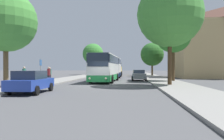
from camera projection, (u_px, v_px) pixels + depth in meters
The scene contains 17 objects.
ground_plane at pixel (103, 86), 21.12m from camera, with size 300.00×300.00×0.00m, color #4C4C4F.
sidewalk_left at pixel (33, 85), 21.70m from camera, with size 4.00×120.00×0.15m, color gray.
sidewalk_right at pixel (176, 86), 20.54m from camera, with size 4.00×120.00×0.15m, color gray.
bus_front at pixel (105, 68), 27.82m from camera, with size 3.03×10.59×3.38m.
bus_middle at pixel (113, 67), 40.72m from camera, with size 2.87×10.51×3.56m.
bus_rear at pixel (116, 68), 54.26m from camera, with size 2.98×11.59×3.23m.
parked_car_left_curb at pixel (31, 82), 15.07m from camera, with size 2.13×4.38×1.56m.
parked_car_right_near at pixel (139, 75), 30.66m from camera, with size 2.00×4.61×1.50m.
bus_stop_sign at pixel (41, 68), 22.02m from camera, with size 0.08×0.45×2.50m.
pedestrian_waiting_near at pixel (49, 75), 23.38m from camera, with size 0.36×0.36×1.73m.
pedestrian_waiting_far at pixel (50, 74), 26.96m from camera, with size 0.36×0.36×1.67m.
pedestrian_walking_back at pixel (24, 75), 21.67m from camera, with size 0.36×0.36×1.73m.
tree_left_near at pixel (93, 54), 57.15m from camera, with size 5.42×5.42×8.07m.
tree_left_far at pixel (6, 21), 17.98m from camera, with size 5.08×5.08×8.01m.
tree_right_near at pixel (170, 15), 20.90m from camera, with size 6.27×6.27×9.88m.
tree_right_mid at pixel (173, 35), 27.36m from camera, with size 4.45×4.45×7.97m.
tree_right_far at pixel (152, 54), 48.37m from camera, with size 5.14×5.14×7.25m.
Camera 1 is at (2.67, -20.96, 1.72)m, focal length 35.00 mm.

